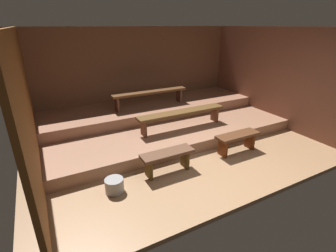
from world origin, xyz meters
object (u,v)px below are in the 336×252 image
(bench_floor_right, at_px, (237,138))
(pail_floor, at_px, (114,185))
(bench_middle_center, at_px, (150,94))
(bench_lower_center, at_px, (182,114))
(bench_floor_left, at_px, (167,157))

(bench_floor_right, relative_size, pail_floor, 3.24)
(bench_floor_right, height_order, bench_middle_center, bench_middle_center)
(bench_middle_center, height_order, pail_floor, bench_middle_center)
(bench_lower_center, height_order, pail_floor, bench_lower_center)
(bench_middle_center, bearing_deg, bench_floor_left, -107.03)
(bench_floor_left, distance_m, pail_floor, 1.01)
(bench_lower_center, bearing_deg, bench_floor_left, -130.50)
(bench_floor_left, distance_m, bench_middle_center, 2.40)
(bench_floor_right, bearing_deg, pail_floor, -177.73)
(bench_lower_center, height_order, bench_middle_center, bench_middle_center)
(bench_lower_center, bearing_deg, pail_floor, -147.76)
(bench_floor_left, xyz_separation_m, bench_floor_right, (1.60, 0.00, 0.00))
(bench_floor_right, xyz_separation_m, pail_floor, (-2.58, -0.10, -0.19))
(bench_middle_center, xyz_separation_m, pail_floor, (-1.67, -2.34, -0.71))
(bench_floor_left, bearing_deg, bench_floor_right, 0.00)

